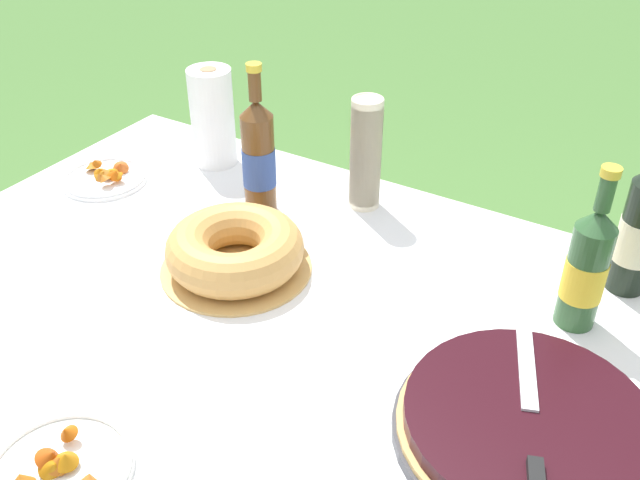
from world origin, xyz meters
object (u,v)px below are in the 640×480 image
object	(u,v)px
berry_tart	(527,426)
juice_bottle_red	(640,230)
snack_plate_near	(59,468)
paper_towel_roll	(213,117)
cider_bottle_amber	(259,157)
cup_stack	(366,154)
snack_plate_left	(105,177)
bundt_cake	(235,250)
cider_bottle_green	(586,268)
serving_knife	(532,424)

from	to	relation	value
berry_tart	juice_bottle_red	bearing A→B (deg)	84.31
snack_plate_near	paper_towel_roll	world-z (taller)	paper_towel_roll
paper_towel_roll	cider_bottle_amber	bearing A→B (deg)	-29.52
cup_stack	snack_plate_near	size ratio (longest dim) A/B	1.26
juice_bottle_red	snack_plate_left	bearing A→B (deg)	-169.27
berry_tart	juice_bottle_red	distance (m)	0.49
bundt_cake	cider_bottle_green	distance (m)	0.67
cup_stack	snack_plate_near	distance (m)	0.91
serving_knife	bundt_cake	size ratio (longest dim) A/B	1.15
cup_stack	cider_bottle_green	size ratio (longest dim) A/B	0.82
berry_tart	juice_bottle_red	size ratio (longest dim) A/B	1.16
serving_knife	cider_bottle_green	distance (m)	0.35
snack_plate_left	paper_towel_roll	xyz separation A→B (m)	(0.17, 0.23, 0.11)
berry_tart	serving_knife	xyz separation A→B (m)	(0.01, -0.03, 0.04)
serving_knife	juice_bottle_red	xyz separation A→B (m)	(0.04, 0.50, 0.07)
bundt_cake	snack_plate_near	xyz separation A→B (m)	(0.09, -0.54, -0.04)
cider_bottle_amber	juice_bottle_red	bearing A→B (deg)	9.73
cup_stack	paper_towel_roll	bearing A→B (deg)	-178.79
bundt_cake	cider_bottle_amber	bearing A→B (deg)	112.89
juice_bottle_red	paper_towel_roll	bearing A→B (deg)	179.96
berry_tart	paper_towel_roll	distance (m)	1.09
cider_bottle_green	snack_plate_near	world-z (taller)	cider_bottle_green
serving_knife	snack_plate_near	world-z (taller)	serving_knife
serving_knife	cider_bottle_green	world-z (taller)	cider_bottle_green
snack_plate_left	paper_towel_roll	bearing A→B (deg)	53.23
bundt_cake	snack_plate_left	size ratio (longest dim) A/B	1.50
serving_knife	snack_plate_near	size ratio (longest dim) A/B	1.69
cup_stack	cider_bottle_amber	size ratio (longest dim) A/B	0.76
berry_tart	juice_bottle_red	xyz separation A→B (m)	(0.05, 0.48, 0.11)
snack_plate_near	snack_plate_left	size ratio (longest dim) A/B	1.02
juice_bottle_red	snack_plate_left	world-z (taller)	juice_bottle_red
paper_towel_roll	bundt_cake	bearing A→B (deg)	-46.90
cider_bottle_amber	juice_bottle_red	xyz separation A→B (m)	(0.79, 0.13, -0.00)
cider_bottle_green	snack_plate_near	distance (m)	0.93
berry_tart	snack_plate_left	xyz separation A→B (m)	(-1.15, 0.25, -0.01)
bundt_cake	cider_bottle_amber	size ratio (longest dim) A/B	0.88
cider_bottle_green	cider_bottle_amber	bearing A→B (deg)	178.16
cider_bottle_amber	snack_plate_near	world-z (taller)	cider_bottle_amber
paper_towel_roll	serving_knife	bearing A→B (deg)	-27.08
bundt_cake	snack_plate_left	xyz separation A→B (m)	(-0.50, 0.13, -0.04)
juice_bottle_red	snack_plate_left	xyz separation A→B (m)	(-1.20, -0.23, -0.12)
berry_tart	cider_bottle_green	size ratio (longest dim) A/B	1.26
paper_towel_roll	juice_bottle_red	bearing A→B (deg)	-0.04
cider_bottle_amber	paper_towel_roll	bearing A→B (deg)	150.48
bundt_cake	cider_bottle_green	world-z (taller)	cider_bottle_green
snack_plate_near	cider_bottle_amber	bearing A→B (deg)	103.21
serving_knife	paper_towel_roll	world-z (taller)	paper_towel_roll
serving_knife	snack_plate_left	distance (m)	1.19
serving_knife	paper_towel_roll	distance (m)	1.11
cup_stack	cider_bottle_green	world-z (taller)	cider_bottle_green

